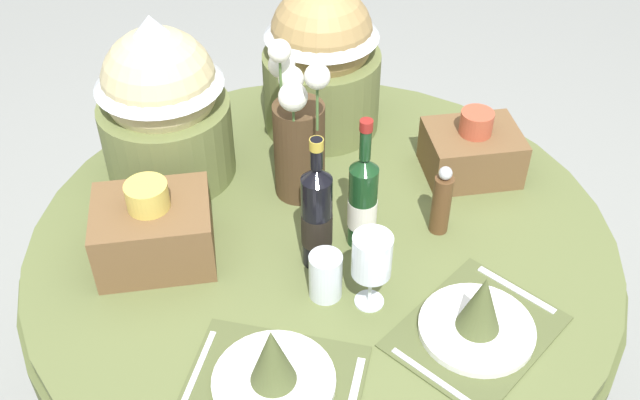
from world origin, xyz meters
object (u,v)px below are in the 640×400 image
(dining_table, at_px, (322,270))
(gift_tub_back_left, at_px, (161,96))
(wine_glass_right, at_px, (372,257))
(tumbler_near_left, at_px, (326,276))
(flower_vase, at_px, (298,135))
(wine_bottle_left, at_px, (363,200))
(place_setting_right, at_px, (479,317))
(place_setting_left, at_px, (273,370))
(pepper_mill, at_px, (442,202))
(wine_bottle_centre, at_px, (317,217))
(woven_basket_side_left, at_px, (154,230))
(woven_basket_side_right, at_px, (472,151))
(gift_tub_back_centre, at_px, (322,49))

(dining_table, bearing_deg, gift_tub_back_left, 138.60)
(wine_glass_right, distance_m, gift_tub_back_left, 0.67)
(dining_table, bearing_deg, tumbler_near_left, -97.14)
(flower_vase, bearing_deg, dining_table, -79.53)
(wine_bottle_left, distance_m, wine_glass_right, 0.19)
(wine_bottle_left, bearing_deg, gift_tub_back_left, 141.98)
(place_setting_right, relative_size, wine_glass_right, 2.27)
(place_setting_left, height_order, place_setting_right, same)
(tumbler_near_left, height_order, gift_tub_back_left, gift_tub_back_left)
(place_setting_left, height_order, pepper_mill, pepper_mill)
(dining_table, height_order, tumbler_near_left, tumbler_near_left)
(wine_bottle_centre, xyz_separation_m, woven_basket_side_left, (-0.36, 0.07, -0.05))
(wine_glass_right, relative_size, pepper_mill, 1.02)
(place_setting_right, bearing_deg, flower_vase, 120.29)
(place_setting_right, distance_m, woven_basket_side_left, 0.73)
(wine_bottle_left, height_order, woven_basket_side_left, wine_bottle_left)
(tumbler_near_left, relative_size, woven_basket_side_left, 0.44)
(wine_bottle_centre, relative_size, pepper_mill, 1.82)
(place_setting_left, height_order, wine_bottle_left, wine_bottle_left)
(place_setting_left, xyz_separation_m, flower_vase, (0.13, 0.57, 0.13))
(place_setting_right, xyz_separation_m, wine_bottle_left, (-0.18, 0.31, 0.08))
(place_setting_right, relative_size, pepper_mill, 2.30)
(place_setting_left, distance_m, tumbler_near_left, 0.26)
(tumbler_near_left, height_order, woven_basket_side_right, woven_basket_side_right)
(wine_bottle_centre, bearing_deg, pepper_mill, 10.63)
(dining_table, distance_m, place_setting_right, 0.46)
(pepper_mill, relative_size, woven_basket_side_left, 0.72)
(flower_vase, relative_size, wine_bottle_left, 1.23)
(dining_table, distance_m, pepper_mill, 0.34)
(dining_table, distance_m, woven_basket_side_left, 0.43)
(dining_table, xyz_separation_m, place_setting_left, (-0.16, -0.40, 0.17))
(flower_vase, relative_size, wine_glass_right, 2.21)
(place_setting_left, xyz_separation_m, place_setting_right, (0.43, 0.06, 0.00))
(flower_vase, relative_size, tumbler_near_left, 3.74)
(dining_table, relative_size, woven_basket_side_right, 6.05)
(woven_basket_side_right, bearing_deg, flower_vase, -179.29)
(flower_vase, xyz_separation_m, wine_bottle_centre, (0.01, -0.25, -0.04))
(gift_tub_back_left, height_order, woven_basket_side_right, gift_tub_back_left)
(wine_bottle_centre, distance_m, pepper_mill, 0.31)
(woven_basket_side_right, bearing_deg, gift_tub_back_centre, 141.10)
(tumbler_near_left, relative_size, woven_basket_side_right, 0.48)
(tumbler_near_left, height_order, gift_tub_back_centre, gift_tub_back_centre)
(place_setting_left, xyz_separation_m, wine_bottle_left, (0.25, 0.37, 0.08))
(pepper_mill, relative_size, gift_tub_back_centre, 0.41)
(dining_table, relative_size, place_setting_right, 3.28)
(place_setting_right, bearing_deg, woven_basket_side_left, 152.97)
(wine_glass_right, bearing_deg, flower_vase, 103.92)
(place_setting_left, bearing_deg, gift_tub_back_centre, 74.87)
(wine_glass_right, height_order, tumbler_near_left, wine_glass_right)
(place_setting_right, height_order, woven_basket_side_left, woven_basket_side_left)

